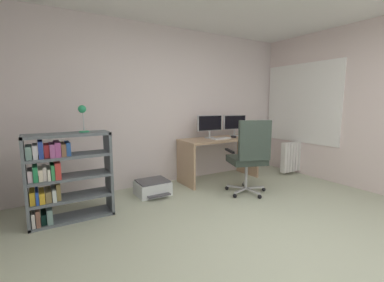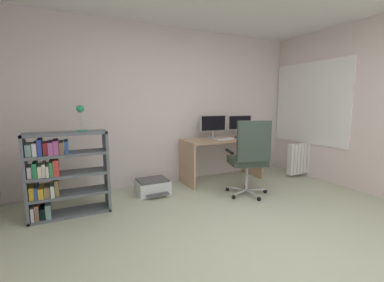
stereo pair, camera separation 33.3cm
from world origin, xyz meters
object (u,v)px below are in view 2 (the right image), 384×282
(monitor_main, at_px, (213,124))
(printer, at_px, (153,186))
(keyboard, at_px, (224,139))
(bookshelf, at_px, (60,174))
(desk, at_px, (222,150))
(desk_lamp, at_px, (81,114))
(office_chair, at_px, (250,155))
(radiator, at_px, (303,158))
(monitor_secondary, at_px, (240,124))
(computer_mouse, at_px, (237,137))

(monitor_main, relative_size, printer, 1.04)
(keyboard, distance_m, bookshelf, 2.54)
(desk, bearing_deg, desk_lamp, -170.64)
(office_chair, bearing_deg, bookshelf, 168.59)
(monitor_main, bearing_deg, office_chair, -88.47)
(desk, height_order, bookshelf, bookshelf)
(desk, bearing_deg, keyboard, -111.30)
(desk, relative_size, keyboard, 4.12)
(keyboard, xyz_separation_m, printer, (-1.28, -0.01, -0.65))
(desk_lamp, xyz_separation_m, radiator, (3.77, -0.07, -0.90))
(monitor_secondary, distance_m, keyboard, 0.57)
(keyboard, distance_m, radiator, 1.63)
(monitor_secondary, relative_size, radiator, 0.69)
(office_chair, relative_size, radiator, 1.62)
(computer_mouse, bearing_deg, office_chair, -99.14)
(monitor_main, height_order, monitor_secondary, monitor_main)
(computer_mouse, xyz_separation_m, bookshelf, (-2.81, -0.30, -0.24))
(keyboard, height_order, computer_mouse, computer_mouse)
(desk, xyz_separation_m, keyboard, (-0.04, -0.10, 0.21))
(monitor_main, bearing_deg, bookshelf, -168.62)
(printer, bearing_deg, office_chair, -31.90)
(monitor_main, distance_m, printer, 1.50)
(desk_lamp, bearing_deg, desk, 9.36)
(monitor_secondary, distance_m, bookshelf, 3.06)
(desk_lamp, relative_size, radiator, 0.45)
(monitor_secondary, distance_m, radiator, 1.36)
(computer_mouse, relative_size, radiator, 0.14)
(monitor_secondary, bearing_deg, desk, -165.67)
(printer, xyz_separation_m, radiator, (2.82, -0.33, 0.23))
(desk, relative_size, bookshelf, 1.37)
(desk_lamp, height_order, printer, desk_lamp)
(monitor_main, height_order, printer, monitor_main)
(desk, relative_size, monitor_secondary, 2.92)
(office_chair, relative_size, desk_lamp, 3.55)
(monitor_main, distance_m, radiator, 1.84)
(printer, bearing_deg, bookshelf, -167.93)
(radiator, bearing_deg, monitor_main, 161.16)
(bookshelf, xyz_separation_m, printer, (1.23, 0.26, -0.42))
(bookshelf, bearing_deg, monitor_main, 11.38)
(desk, distance_m, office_chair, 0.88)
(office_chair, relative_size, printer, 2.35)
(keyboard, xyz_separation_m, computer_mouse, (0.30, 0.02, 0.01))
(desk, relative_size, computer_mouse, 14.00)
(keyboard, relative_size, radiator, 0.49)
(printer, height_order, radiator, radiator)
(computer_mouse, height_order, bookshelf, bookshelf)
(computer_mouse, xyz_separation_m, printer, (-1.58, -0.03, -0.65))
(monitor_secondary, relative_size, bookshelf, 0.47)
(monitor_secondary, xyz_separation_m, keyboard, (-0.48, -0.21, -0.23))
(office_chair, height_order, bookshelf, office_chair)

